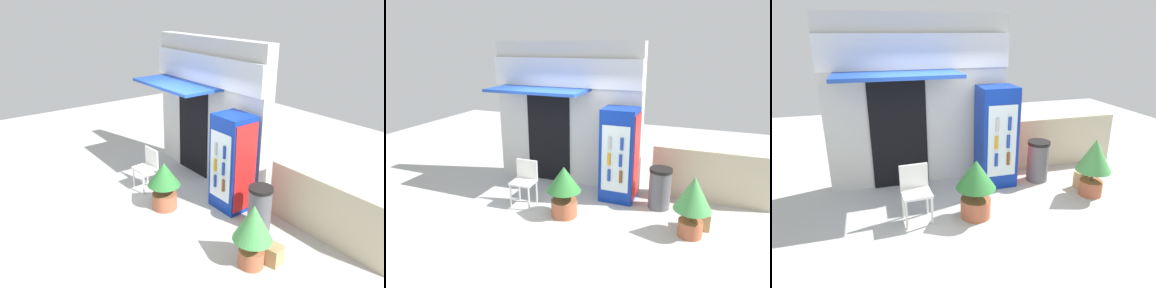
# 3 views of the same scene
# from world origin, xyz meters

# --- Properties ---
(ground) EXTENTS (16.00, 16.00, 0.00)m
(ground) POSITION_xyz_m (0.00, 0.00, 0.00)
(ground) COLOR #B2B2AD
(storefront_building) EXTENTS (3.37, 1.24, 3.14)m
(storefront_building) POSITION_xyz_m (-0.45, 1.70, 1.63)
(storefront_building) COLOR silver
(storefront_building) RESTS_ON ground
(drink_cooler) EXTENTS (0.70, 0.65, 1.90)m
(drink_cooler) POSITION_xyz_m (0.94, 1.18, 0.95)
(drink_cooler) COLOR #0C2D9E
(drink_cooler) RESTS_ON ground
(plastic_chair) EXTENTS (0.46, 0.43, 0.89)m
(plastic_chair) POSITION_xyz_m (-0.73, 0.29, 0.54)
(plastic_chair) COLOR silver
(plastic_chair) RESTS_ON ground
(potted_plant_near_shop) EXTENTS (0.64, 0.64, 0.97)m
(potted_plant_near_shop) POSITION_xyz_m (0.19, 0.11, 0.57)
(potted_plant_near_shop) COLOR #AD5B3D
(potted_plant_near_shop) RESTS_ON ground
(potted_plant_curbside) EXTENTS (0.61, 0.61, 1.06)m
(potted_plant_curbside) POSITION_xyz_m (2.42, 0.24, 0.66)
(potted_plant_curbside) COLOR #AD5B3D
(potted_plant_curbside) RESTS_ON ground
(trash_bin) EXTENTS (0.44, 0.44, 0.81)m
(trash_bin) POSITION_xyz_m (1.78, 1.08, 0.41)
(trash_bin) COLOR #595960
(trash_bin) RESTS_ON ground
(stone_boundary_wall) EXTENTS (2.36, 0.24, 1.07)m
(stone_boundary_wall) POSITION_xyz_m (2.71, 1.76, 0.53)
(stone_boundary_wall) COLOR beige
(stone_boundary_wall) RESTS_ON ground
(cardboard_box) EXTENTS (0.42, 0.33, 0.31)m
(cardboard_box) POSITION_xyz_m (2.53, 0.54, 0.15)
(cardboard_box) COLOR tan
(cardboard_box) RESTS_ON ground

